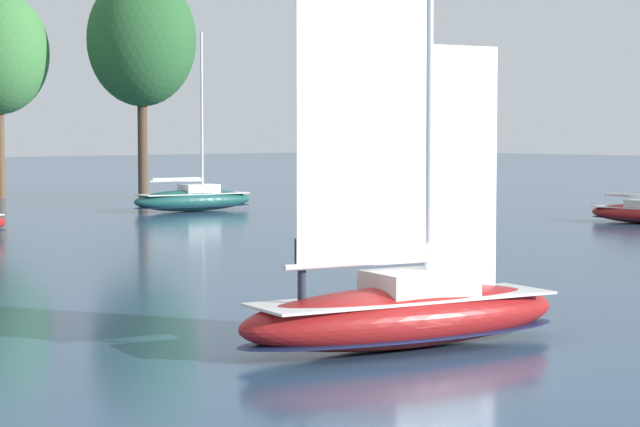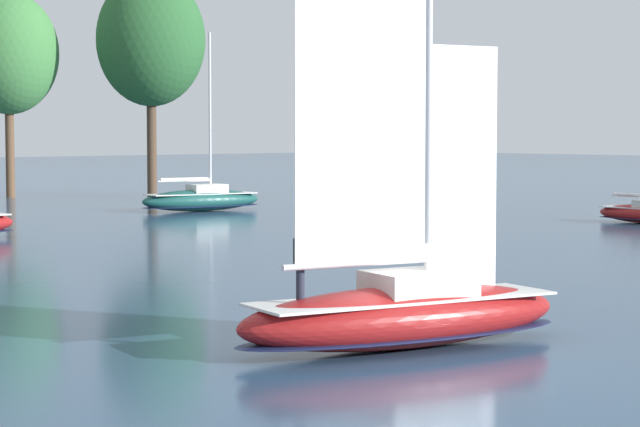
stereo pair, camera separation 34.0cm
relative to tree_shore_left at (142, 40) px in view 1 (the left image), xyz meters
name	(u,v)px [view 1 (the left image)]	position (x,y,z in m)	size (l,w,h in m)	color
ground_plane	(404,347)	(-33.76, -60.65, -12.19)	(400.00, 400.00, 0.00)	#2D4C6B
tree_shore_left	(142,40)	(0.00, 0.00, 0.00)	(8.46, 8.46, 17.42)	#4C3828
sailboat_main	(404,307)	(-33.75, -60.65, -11.20)	(9.23, 4.35, 12.24)	maroon
sailboat_moored_near_marina	(194,199)	(-7.21, -16.34, -11.41)	(8.64, 3.68, 11.51)	#194C47
sailboat_moored_far_slip	(638,213)	(5.12, -41.58, -11.60)	(1.87, 6.28, 8.61)	maroon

